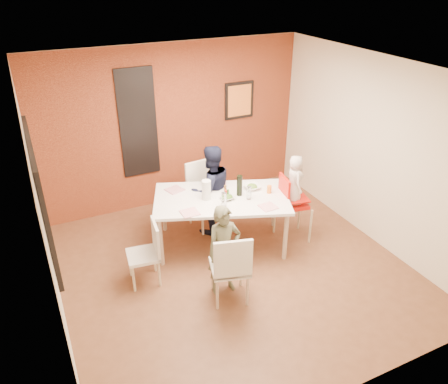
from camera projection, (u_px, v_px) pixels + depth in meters
name	position (u px, v px, depth m)	size (l,w,h in m)	color
ground	(233.00, 268.00, 6.08)	(4.50, 4.50, 0.00)	brown
ceiling	(236.00, 72.00, 4.81)	(4.50, 4.50, 0.02)	white
wall_back	(174.00, 126.00, 7.24)	(4.50, 0.02, 2.70)	beige
wall_front	(355.00, 289.00, 3.65)	(4.50, 0.02, 2.70)	beige
wall_left	(44.00, 222.00, 4.59)	(0.02, 4.50, 2.70)	beige
wall_right	(373.00, 151.00, 6.30)	(0.02, 4.50, 2.70)	beige
brick_accent_wall	(174.00, 127.00, 7.22)	(4.50, 0.02, 2.70)	maroon
picture_window_frame	(41.00, 197.00, 4.67)	(0.05, 1.70, 1.30)	black
picture_window_pane	(43.00, 196.00, 4.68)	(0.02, 1.55, 1.15)	black
glassblock_strip	(138.00, 123.00, 6.91)	(0.55, 0.03, 1.70)	silver
glassblock_surround	(138.00, 124.00, 6.91)	(0.60, 0.03, 1.76)	black
art_print_frame	(239.00, 100.00, 7.52)	(0.54, 0.03, 0.64)	black
art_print_canvas	(240.00, 101.00, 7.51)	(0.44, 0.01, 0.54)	orange
dining_table	(221.00, 202.00, 6.26)	(2.16, 1.67, 0.79)	white
chair_near	(231.00, 266.00, 5.22)	(0.56, 0.56, 0.99)	silver
chair_far	(204.00, 191.00, 6.85)	(0.54, 0.54, 1.05)	white
chair_left	(149.00, 250.00, 5.63)	(0.45, 0.45, 0.87)	silver
high_chair	(291.00, 202.00, 6.44)	(0.51, 0.51, 1.05)	red
child_near	(224.00, 251.00, 5.40)	(0.45, 0.29, 1.22)	brown
child_far	(211.00, 190.00, 6.60)	(0.69, 0.54, 1.43)	black
toddler	(295.00, 180.00, 6.28)	(0.36, 0.24, 0.74)	beige
plate_near_left	(190.00, 213.00, 5.84)	(0.23, 0.23, 0.01)	white
plate_far_mid	(219.00, 185.00, 6.56)	(0.21, 0.21, 0.01)	white
plate_near_right	(268.00, 207.00, 5.98)	(0.22, 0.22, 0.01)	white
plate_far_left	(175.00, 190.00, 6.42)	(0.23, 0.23, 0.01)	white
salad_bowl_a	(227.00, 197.00, 6.18)	(0.20, 0.20, 0.05)	silver
salad_bowl_b	(252.00, 187.00, 6.45)	(0.24, 0.24, 0.06)	white
wine_bottle	(239.00, 186.00, 6.22)	(0.08, 0.08, 0.31)	black
wine_glass_a	(224.00, 200.00, 5.95)	(0.07, 0.07, 0.21)	white
wine_glass_b	(249.00, 193.00, 6.14)	(0.07, 0.07, 0.19)	silver
paper_towel_roll	(206.00, 190.00, 6.12)	(0.13, 0.13, 0.29)	silver
condiment_red	(226.00, 194.00, 6.18)	(0.03, 0.03, 0.13)	red
condiment_green	(228.00, 194.00, 6.18)	(0.03, 0.03, 0.13)	#296E24
condiment_brown	(225.00, 190.00, 6.28)	(0.04, 0.04, 0.14)	brown
sippy_cup	(269.00, 189.00, 6.32)	(0.07, 0.07, 0.12)	orange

